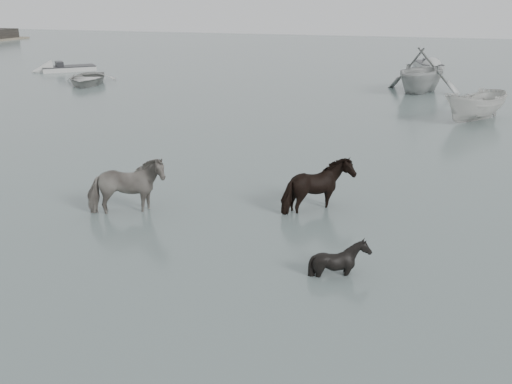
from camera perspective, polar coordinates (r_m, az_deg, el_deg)
ground at (r=13.95m, az=-0.80°, el=-4.49°), size 140.00×140.00×0.00m
pony_pinto at (r=15.49m, az=-12.90°, el=0.95°), size 2.28×1.81×1.76m
pony_dark at (r=15.36m, az=6.36°, el=1.05°), size 1.91×2.06×1.70m
pony_black at (r=12.06m, az=8.42°, el=-5.65°), size 1.31×1.23×1.17m
rowboat_lead at (r=39.39m, az=-16.57°, el=11.00°), size 4.70×5.47×0.95m
rowboat_trail at (r=35.96m, az=16.30°, el=11.77°), size 6.15×6.56×2.77m
boat_small at (r=28.37m, az=21.14°, el=8.19°), size 3.69×4.16×1.57m
skiff_outer at (r=46.51m, az=-18.25°, el=11.87°), size 5.05×4.81×0.75m
skiff_mid at (r=48.67m, az=16.86°, el=12.30°), size 2.74×5.54×0.75m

